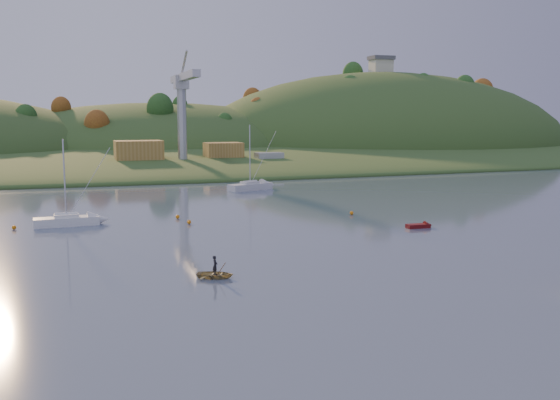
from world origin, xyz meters
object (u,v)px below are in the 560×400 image
object	(u,v)px
red_tender	(423,226)
sailboat_far	(250,186)
sailboat_near	(66,220)
canoe	(215,274)

from	to	relation	value
red_tender	sailboat_far	bearing A→B (deg)	103.31
sailboat_near	sailboat_far	size ratio (longest dim) A/B	0.90
sailboat_near	canoe	xyz separation A→B (m)	(11.15, -29.64, -0.38)
sailboat_far	sailboat_near	bearing A→B (deg)	-159.17
canoe	red_tender	distance (m)	31.82
sailboat_far	canoe	distance (m)	60.58
red_tender	sailboat_near	bearing A→B (deg)	161.09
sailboat_near	sailboat_far	distance (m)	41.50
sailboat_far	red_tender	size ratio (longest dim) A/B	3.50
sailboat_far	red_tender	world-z (taller)	sailboat_far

